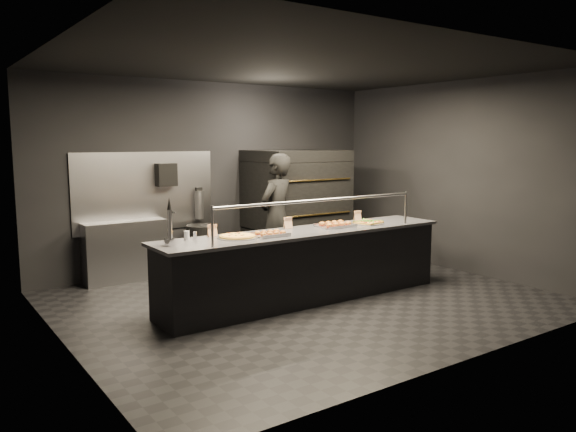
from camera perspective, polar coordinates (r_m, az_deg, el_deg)
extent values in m
plane|color=black|center=(7.43, 1.83, -8.51)|extent=(6.00, 6.00, 0.00)
plane|color=black|center=(7.20, 1.94, 15.09)|extent=(6.00, 6.00, 0.00)
cube|color=black|center=(9.28, -7.41, 4.09)|extent=(6.00, 0.04, 3.00)
cube|color=black|center=(5.38, 18.02, 1.19)|extent=(6.00, 0.04, 3.00)
cube|color=black|center=(5.89, -22.24, 1.53)|extent=(0.04, 5.00, 3.00)
cube|color=black|center=(9.27, 16.97, 3.82)|extent=(0.04, 5.00, 3.00)
cube|color=#99999E|center=(8.79, -14.28, 2.41)|extent=(2.20, 0.02, 1.20)
cube|color=black|center=(7.32, 1.85, -5.20)|extent=(4.00, 0.70, 0.88)
cube|color=#323236|center=(7.23, 1.86, -1.64)|extent=(4.10, 0.78, 0.04)
cylinder|color=#99999E|center=(6.16, -7.70, -1.05)|extent=(0.03, 0.03, 0.45)
cylinder|color=#99999E|center=(7.97, 11.86, 0.84)|extent=(0.03, 0.03, 0.45)
cylinder|color=#99999E|center=(6.94, 3.36, 1.62)|extent=(3.00, 0.04, 0.04)
cube|color=black|center=(9.54, 0.81, -3.01)|extent=(1.50, 1.15, 0.60)
cube|color=black|center=(9.45, 0.82, 0.57)|extent=(1.50, 1.20, 0.55)
cube|color=black|center=(9.40, 0.82, 3.90)|extent=(1.50, 1.20, 0.55)
cube|color=black|center=(9.38, 0.83, 6.15)|extent=(1.50, 1.20, 0.18)
cylinder|color=gold|center=(8.96, 3.13, 0.16)|extent=(1.30, 0.02, 0.02)
cylinder|color=gold|center=(8.90, 3.15, 3.67)|extent=(1.30, 0.02, 0.02)
cube|color=#99999E|center=(8.62, -16.21, -3.46)|extent=(1.20, 0.35, 0.90)
cube|color=black|center=(8.80, -12.30, 4.11)|extent=(0.30, 0.20, 0.35)
cylinder|color=#B2B2B7|center=(9.07, -9.03, 1.13)|extent=(0.14, 0.14, 0.45)
cube|color=black|center=(9.05, -9.06, 2.70)|extent=(0.10, 0.06, 0.06)
cylinder|color=silver|center=(6.34, -11.87, -2.58)|extent=(0.14, 0.14, 0.08)
cylinder|color=silver|center=(6.31, -11.91, -0.98)|extent=(0.05, 0.05, 0.36)
cylinder|color=silver|center=(6.22, -11.67, 0.38)|extent=(0.02, 0.10, 0.02)
cone|color=black|center=(6.28, -11.98, 1.26)|extent=(0.05, 0.05, 0.14)
cylinder|color=silver|center=(6.72, -5.16, -2.16)|extent=(0.50, 0.50, 0.01)
cylinder|color=#B18638|center=(6.72, -5.16, -2.06)|extent=(0.43, 0.43, 0.02)
cylinder|color=#FFD253|center=(6.72, -5.16, -1.96)|extent=(0.38, 0.38, 0.01)
cube|color=silver|center=(6.83, -1.81, -1.94)|extent=(0.41, 0.30, 0.02)
ellipsoid|color=#A96924|center=(6.69, -2.50, -1.88)|extent=(0.08, 0.08, 0.05)
ellipsoid|color=#A96924|center=(6.81, -3.11, -1.72)|extent=(0.08, 0.08, 0.05)
ellipsoid|color=#A96924|center=(6.74, -1.83, -1.80)|extent=(0.08, 0.08, 0.05)
ellipsoid|color=#A96924|center=(6.86, -2.45, -1.65)|extent=(0.08, 0.08, 0.05)
ellipsoid|color=#A96924|center=(6.79, -1.18, -1.73)|extent=(0.08, 0.08, 0.05)
ellipsoid|color=#A96924|center=(6.90, -1.80, -1.58)|extent=(0.08, 0.08, 0.05)
ellipsoid|color=#A96924|center=(6.84, -0.53, -1.66)|extent=(0.08, 0.08, 0.05)
ellipsoid|color=#A96924|center=(6.95, -1.16, -1.51)|extent=(0.08, 0.08, 0.05)
cube|color=silver|center=(7.55, 4.81, -1.04)|extent=(0.53, 0.43, 0.02)
ellipsoid|color=#A96924|center=(7.38, 4.23, -0.94)|extent=(0.09, 0.09, 0.06)
ellipsoid|color=#A96924|center=(7.50, 3.48, -0.79)|extent=(0.09, 0.09, 0.06)
ellipsoid|color=#A96924|center=(7.45, 4.88, -0.87)|extent=(0.09, 0.09, 0.06)
ellipsoid|color=#A96924|center=(7.57, 4.12, -0.72)|extent=(0.09, 0.09, 0.06)
ellipsoid|color=#A96924|center=(7.52, 5.52, -0.80)|extent=(0.09, 0.09, 0.06)
ellipsoid|color=#A96924|center=(7.64, 4.75, -0.65)|extent=(0.09, 0.09, 0.06)
ellipsoid|color=#A96924|center=(7.59, 6.14, -0.73)|extent=(0.09, 0.09, 0.06)
ellipsoid|color=#A96924|center=(7.71, 5.37, -0.59)|extent=(0.09, 0.09, 0.06)
cylinder|color=silver|center=(7.88, 8.14, -0.75)|extent=(0.43, 0.43, 0.01)
cube|color=#B18638|center=(7.88, 8.15, -0.63)|extent=(0.40, 0.38, 0.02)
cube|color=#FFD253|center=(7.88, 8.15, -0.54)|extent=(0.38, 0.35, 0.01)
cube|color=#417A25|center=(7.88, 8.15, -0.48)|extent=(0.36, 0.33, 0.01)
cylinder|color=silver|center=(6.65, -10.26, -1.94)|extent=(0.06, 0.06, 0.11)
cylinder|color=silver|center=(6.70, -9.43, -1.95)|extent=(0.05, 0.05, 0.08)
cube|color=white|center=(6.82, -7.70, -1.47)|extent=(0.12, 0.04, 0.15)
cube|color=white|center=(7.39, 0.00, -0.69)|extent=(0.12, 0.04, 0.15)
cube|color=white|center=(8.14, 7.09, 0.03)|extent=(0.12, 0.04, 0.15)
cylinder|color=black|center=(8.87, -8.80, -3.37)|extent=(0.46, 0.46, 0.77)
imported|color=black|center=(8.43, -1.19, -0.03)|extent=(0.80, 0.67, 1.88)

